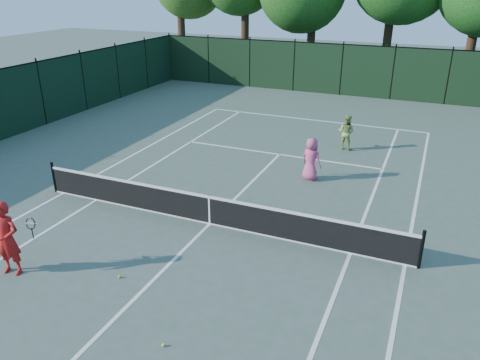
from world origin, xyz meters
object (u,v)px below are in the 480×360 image
at_px(player_pink, 311,159).
at_px(player_green, 346,132).
at_px(loose_ball_midcourt, 119,277).
at_px(loose_ball_near_cart, 163,345).
at_px(coach, 7,239).

distance_m(player_pink, player_green, 3.78).
height_order(player_green, loose_ball_midcourt, player_green).
height_order(player_green, loose_ball_near_cart, player_green).
xyz_separation_m(coach, loose_ball_near_cart, (4.71, -0.74, -0.91)).
bearing_deg(player_green, player_pink, 95.22).
xyz_separation_m(player_pink, player_green, (0.49, 3.75, -0.04)).
xyz_separation_m(coach, player_green, (5.64, 12.24, -0.21)).
relative_size(player_pink, player_green, 1.05).
xyz_separation_m(player_green, loose_ball_near_cart, (-0.93, -12.98, -0.70)).
relative_size(player_green, loose_ball_midcourt, 21.63).
relative_size(player_pink, loose_ball_midcourt, 22.68).
bearing_deg(loose_ball_midcourt, coach, -162.13).
distance_m(coach, player_green, 13.48).
xyz_separation_m(player_green, loose_ball_midcourt, (-3.12, -11.42, -0.70)).
relative_size(coach, loose_ball_midcourt, 27.64).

